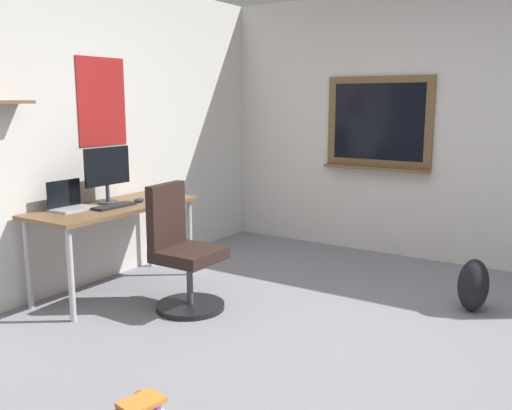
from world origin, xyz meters
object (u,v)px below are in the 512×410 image
laptop (69,203)px  keyboard (114,206)px  office_chair (182,256)px  monitor_primary (107,171)px  computer_mouse (139,200)px  desk (114,214)px  book_stack_on_floor (139,410)px  backpack (473,285)px  coffee_mug (167,190)px

laptop → keyboard: bearing=-41.6°
office_chair → monitor_primary: monitor_primary is taller
monitor_primary → computer_mouse: (0.17, -0.17, -0.25)m
desk → book_stack_on_floor: desk is taller
keyboard → backpack: bearing=-64.4°
office_chair → monitor_primary: (0.05, 0.82, 0.58)m
laptop → monitor_primary: 0.42m
coffee_mug → book_stack_on_floor: 2.57m
laptop → monitor_primary: monitor_primary is taller
computer_mouse → book_stack_on_floor: bearing=-136.0°
laptop → keyboard: 0.34m
desk → office_chair: office_chair is taller
computer_mouse → coffee_mug: (0.41, 0.05, 0.03)m
laptop → coffee_mug: laptop is taller
monitor_primary → computer_mouse: size_ratio=4.46×
keyboard → coffee_mug: coffee_mug is taller
desk → keyboard: (-0.07, -0.08, 0.08)m
coffee_mug → laptop: bearing=169.6°
office_chair → book_stack_on_floor: office_chair is taller
desk → monitor_primary: 0.36m
laptop → monitor_primary: size_ratio=0.67×
office_chair → book_stack_on_floor: 1.59m
monitor_primary → computer_mouse: bearing=-45.2°
laptop → backpack: bearing=-62.0°
office_chair → keyboard: size_ratio=2.57×
coffee_mug → computer_mouse: bearing=-173.0°
office_chair → coffee_mug: office_chair is taller
computer_mouse → desk: bearing=160.0°
coffee_mug → monitor_primary: bearing=167.9°
office_chair → laptop: size_ratio=3.06×
desk → computer_mouse: size_ratio=13.74×
coffee_mug → backpack: bearing=-78.6°
desk → backpack: size_ratio=3.61×
office_chair → keyboard: 0.73m
monitor_primary → backpack: 3.01m
office_chair → book_stack_on_floor: size_ratio=3.71×
desk → laptop: laptop is taller
desk → backpack: (1.13, -2.59, -0.45)m
keyboard → laptop: bearing=138.4°
computer_mouse → coffee_mug: 0.41m
laptop → computer_mouse: laptop is taller
desk → computer_mouse: (0.21, -0.08, 0.09)m
book_stack_on_floor → monitor_primary: bearing=50.6°
office_chair → computer_mouse: 0.76m
office_chair → backpack: bearing=-58.4°
keyboard → monitor_primary: bearing=58.3°
desk → coffee_mug: size_ratio=15.53×
laptop → computer_mouse: (0.53, -0.22, -0.04)m
monitor_primary → computer_mouse: monitor_primary is taller
desk → office_chair: 0.76m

